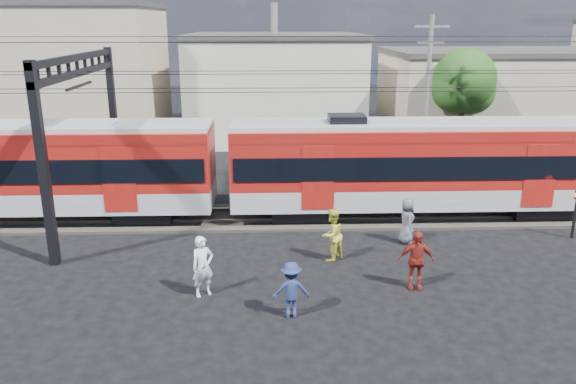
% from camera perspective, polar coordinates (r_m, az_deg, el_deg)
% --- Properties ---
extents(ground, '(120.00, 120.00, 0.00)m').
position_cam_1_polar(ground, '(17.16, 6.63, -11.60)').
color(ground, black).
rests_on(ground, ground).
extents(track_bed, '(70.00, 3.40, 0.12)m').
position_cam_1_polar(track_bed, '(24.41, 3.92, -2.47)').
color(track_bed, '#2D2823').
rests_on(track_bed, ground).
extents(rail_near, '(70.00, 0.12, 0.12)m').
position_cam_1_polar(rail_near, '(23.66, 4.11, -2.80)').
color(rail_near, '#59544C').
rests_on(rail_near, track_bed).
extents(rail_far, '(70.00, 0.12, 0.12)m').
position_cam_1_polar(rail_far, '(25.07, 3.75, -1.64)').
color(rail_far, '#59544C').
rests_on(rail_far, track_bed).
extents(commuter_train, '(50.30, 3.08, 4.17)m').
position_cam_1_polar(commuter_train, '(24.51, 13.78, 2.87)').
color(commuter_train, black).
rests_on(commuter_train, ground).
extents(catenary, '(70.00, 9.30, 7.52)m').
position_cam_1_polar(catenary, '(23.90, -17.19, 8.94)').
color(catenary, black).
rests_on(catenary, ground).
extents(building_west, '(14.28, 10.20, 9.30)m').
position_cam_1_polar(building_west, '(41.66, -22.83, 10.87)').
color(building_west, '#B9A88D').
rests_on(building_west, ground).
extents(building_midwest, '(12.24, 12.24, 7.30)m').
position_cam_1_polar(building_midwest, '(42.13, -1.37, 10.85)').
color(building_midwest, beige).
rests_on(building_midwest, ground).
extents(building_mideast, '(16.32, 10.20, 6.30)m').
position_cam_1_polar(building_mideast, '(42.52, 21.09, 9.11)').
color(building_mideast, '#B9A88D').
rests_on(building_mideast, ground).
extents(utility_pole_mid, '(1.80, 0.24, 8.50)m').
position_cam_1_polar(utility_pole_mid, '(31.27, 13.94, 9.82)').
color(utility_pole_mid, slate).
rests_on(utility_pole_mid, ground).
extents(tree_near, '(3.82, 3.64, 6.72)m').
position_cam_1_polar(tree_near, '(35.15, 17.69, 10.48)').
color(tree_near, '#382619').
rests_on(tree_near, ground).
extents(pedestrian_a, '(0.84, 0.76, 1.93)m').
position_cam_1_polar(pedestrian_a, '(17.56, -8.66, -7.47)').
color(pedestrian_a, white).
rests_on(pedestrian_a, ground).
extents(pedestrian_b, '(1.18, 1.16, 1.91)m').
position_cam_1_polar(pedestrian_b, '(19.89, 4.49, -4.35)').
color(pedestrian_b, '#D5D342').
rests_on(pedestrian_b, ground).
extents(pedestrian_c, '(1.13, 0.71, 1.68)m').
position_cam_1_polar(pedestrian_c, '(16.23, 0.31, -9.91)').
color(pedestrian_c, navy).
rests_on(pedestrian_c, ground).
extents(pedestrian_d, '(1.14, 0.50, 1.93)m').
position_cam_1_polar(pedestrian_d, '(18.23, 12.86, -6.77)').
color(pedestrian_d, maroon).
rests_on(pedestrian_d, ground).
extents(pedestrian_e, '(0.61, 0.89, 1.76)m').
position_cam_1_polar(pedestrian_e, '(21.85, 11.98, -2.91)').
color(pedestrian_e, '#54545A').
rests_on(pedestrian_e, ground).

